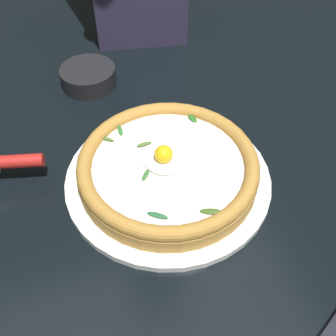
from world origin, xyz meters
The scene contains 5 objects.
ground_plane centered at (0.00, 0.00, -0.01)m, with size 2.40×2.40×0.03m, color black.
pizza_plate centered at (0.04, -0.04, 0.01)m, with size 0.34×0.34×0.01m, color white.
pizza centered at (0.04, -0.04, 0.03)m, with size 0.29×0.29×0.06m.
side_bowl centered at (-0.27, -0.11, 0.02)m, with size 0.11×0.11×0.04m, color black.
pizza_cutter centered at (-0.04, -0.29, 0.04)m, with size 0.05×0.15×0.09m.
Camera 1 is at (0.46, -0.18, 0.52)m, focal length 43.92 mm.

